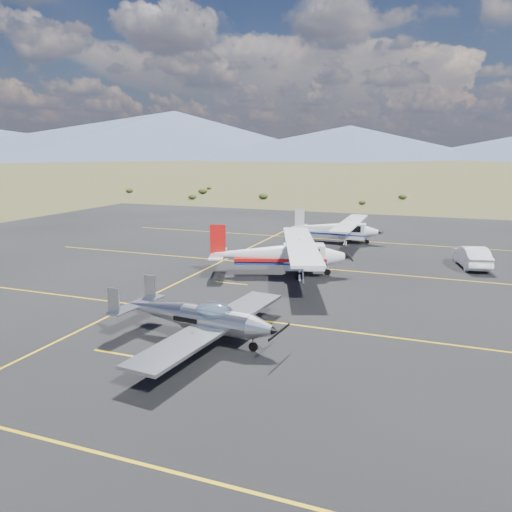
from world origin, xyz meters
The scene contains 6 objects.
ground centered at (0.00, 0.00, 0.00)m, with size 1600.00×1600.00×0.00m, color #383D1C.
apron centered at (0.00, 7.00, 0.00)m, with size 72.00×72.00×0.02m, color black.
aircraft_low_wing centered at (-0.58, -1.20, 1.01)m, with size 7.01×9.73×2.11m.
aircraft_cessna centered at (-0.96, 10.32, 1.40)m, with size 8.68×12.27×3.16m.
aircraft_plain centered at (-0.03, 22.85, 1.20)m, with size 6.38×10.64×2.70m.
sedan centered at (10.21, 16.94, 0.73)m, with size 1.52×4.35×1.43m, color white.
Camera 1 is at (8.37, -18.25, 7.61)m, focal length 35.00 mm.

